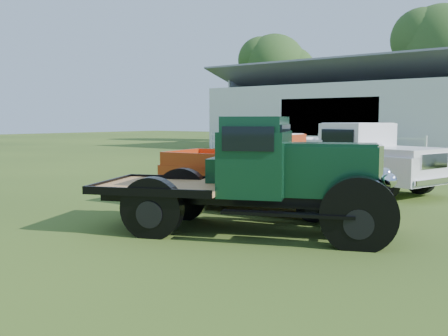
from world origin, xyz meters
The scene contains 8 objects.
ground centered at (0.00, 0.00, 0.00)m, with size 120.00×120.00×0.00m, color #304519.
shed_left centered at (-7.00, 26.00, 2.80)m, with size 18.80×10.20×5.60m, color silver, non-canonical shape.
fence_rail centered at (-8.00, 20.00, 0.60)m, with size 14.20×0.16×1.20m, color white, non-canonical shape.
tree_a centered at (-18.00, 33.00, 5.25)m, with size 6.30×6.30×10.50m, color #2D5920, non-canonical shape.
tree_b centered at (-4.00, 34.00, 5.75)m, with size 6.90×6.90×11.50m, color #2D5920, non-canonical shape.
vintage_flatbed centered at (1.18, 0.68, 1.03)m, with size 5.18×2.05×2.05m, color #0E341F, non-canonical shape.
red_pickup centered at (0.13, 2.72, 0.85)m, with size 4.69×1.80×1.71m, color #AB3713, non-canonical shape.
white_pickup centered at (0.53, 6.94, 0.94)m, with size 5.10×1.98×1.87m, color white, non-canonical shape.
Camera 1 is at (6.09, -6.62, 2.00)m, focal length 40.00 mm.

